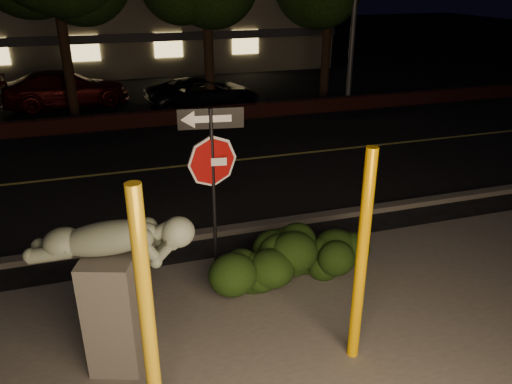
# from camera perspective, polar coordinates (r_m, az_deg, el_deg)

# --- Properties ---
(ground) EXTENTS (90.00, 90.00, 0.00)m
(ground) POSITION_cam_1_polar(r_m,az_deg,el_deg) (16.65, -11.51, 6.24)
(ground) COLOR black
(ground) RESTS_ON ground
(patio) EXTENTS (14.00, 6.00, 0.02)m
(patio) POSITION_cam_1_polar(r_m,az_deg,el_deg) (7.03, -0.10, -19.95)
(patio) COLOR #4C4944
(patio) RESTS_ON ground
(road) EXTENTS (80.00, 8.00, 0.01)m
(road) POSITION_cam_1_polar(r_m,az_deg,el_deg) (13.83, -10.03, 2.75)
(road) COLOR black
(road) RESTS_ON ground
(lane_marking) EXTENTS (80.00, 0.12, 0.00)m
(lane_marking) POSITION_cam_1_polar(r_m,az_deg,el_deg) (13.82, -10.04, 2.80)
(lane_marking) COLOR #B9B54A
(lane_marking) RESTS_ON road
(curb) EXTENTS (80.00, 0.25, 0.12)m
(curb) POSITION_cam_1_polar(r_m,az_deg,el_deg) (10.10, -6.73, -4.87)
(curb) COLOR #4C4944
(curb) RESTS_ON ground
(brick_wall) EXTENTS (40.00, 0.35, 0.50)m
(brick_wall) POSITION_cam_1_polar(r_m,az_deg,el_deg) (17.83, -12.08, 8.18)
(brick_wall) COLOR #431915
(brick_wall) RESTS_ON ground
(parking_lot) EXTENTS (40.00, 12.00, 0.01)m
(parking_lot) POSITION_cam_1_polar(r_m,az_deg,el_deg) (23.42, -13.59, 11.08)
(parking_lot) COLOR black
(parking_lot) RESTS_ON ground
(building) EXTENTS (22.00, 10.20, 4.00)m
(building) POSITION_cam_1_polar(r_m,az_deg,el_deg) (31.01, -15.28, 17.62)
(building) COLOR gray
(building) RESTS_ON ground
(yellow_pole_left) EXTENTS (0.16, 0.16, 3.16)m
(yellow_pole_left) POSITION_cam_1_polar(r_m,az_deg,el_deg) (5.33, -12.22, -14.90)
(yellow_pole_left) COLOR yellow
(yellow_pole_left) RESTS_ON ground
(yellow_pole_right) EXTENTS (0.15, 0.15, 3.04)m
(yellow_pole_right) POSITION_cam_1_polar(r_m,az_deg,el_deg) (6.52, 11.95, -7.70)
(yellow_pole_right) COLOR #FFB300
(yellow_pole_right) RESTS_ON ground
(signpost) EXTENTS (1.01, 0.19, 2.99)m
(signpost) POSITION_cam_1_polar(r_m,az_deg,el_deg) (7.92, -5.00, 3.43)
(signpost) COLOR black
(signpost) RESTS_ON ground
(sculpture) EXTENTS (2.06, 1.14, 2.22)m
(sculpture) POSITION_cam_1_polar(r_m,az_deg,el_deg) (6.58, -16.08, -9.41)
(sculpture) COLOR #4C4944
(sculpture) RESTS_ON ground
(hedge_center) EXTENTS (1.79, 0.92, 0.91)m
(hedge_center) POSITION_cam_1_polar(r_m,az_deg,el_deg) (8.38, 0.69, -8.06)
(hedge_center) COLOR black
(hedge_center) RESTS_ON ground
(hedge_right) EXTENTS (1.66, 0.90, 1.08)m
(hedge_right) POSITION_cam_1_polar(r_m,az_deg,el_deg) (8.66, 4.48, -6.34)
(hedge_right) COLOR black
(hedge_right) RESTS_ON ground
(hedge_far_right) EXTENTS (1.46, 1.21, 0.87)m
(hedge_far_right) POSITION_cam_1_polar(r_m,az_deg,el_deg) (8.82, 9.96, -6.81)
(hedge_far_right) COLOR black
(hedge_far_right) RESTS_ON ground
(parked_car_darkred) EXTENTS (5.05, 2.64, 1.40)m
(parked_car_darkred) POSITION_cam_1_polar(r_m,az_deg,el_deg) (21.42, -20.91, 10.96)
(parked_car_darkred) COLOR #42090A
(parked_car_darkred) RESTS_ON ground
(parked_car_dark) EXTENTS (4.57, 2.50, 1.22)m
(parked_car_dark) POSITION_cam_1_polar(r_m,az_deg,el_deg) (19.77, -6.08, 11.13)
(parked_car_dark) COLOR black
(parked_car_dark) RESTS_ON ground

